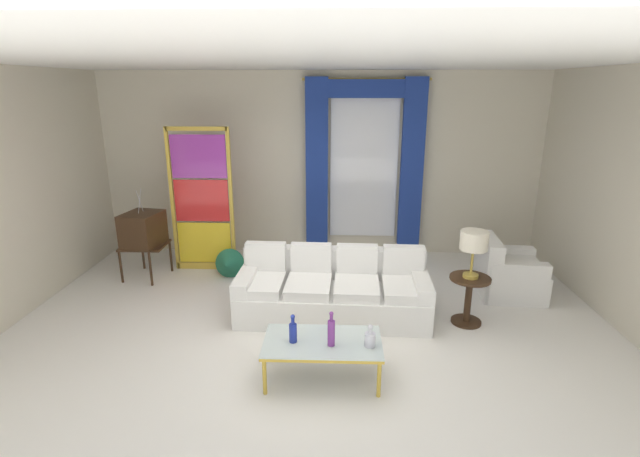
# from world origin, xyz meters

# --- Properties ---
(ground_plane) EXTENTS (16.00, 16.00, 0.00)m
(ground_plane) POSITION_xyz_m (0.00, 0.00, 0.00)
(ground_plane) COLOR white
(wall_rear) EXTENTS (8.00, 0.12, 3.00)m
(wall_rear) POSITION_xyz_m (0.00, 3.06, 1.50)
(wall_rear) COLOR beige
(wall_rear) RESTS_ON ground
(wall_left) EXTENTS (0.12, 7.00, 3.00)m
(wall_left) POSITION_xyz_m (-3.66, 0.60, 1.50)
(wall_left) COLOR beige
(wall_left) RESTS_ON ground
(wall_right) EXTENTS (0.12, 7.00, 3.00)m
(wall_right) POSITION_xyz_m (3.66, 0.60, 1.50)
(wall_right) COLOR beige
(wall_right) RESTS_ON ground
(ceiling_slab) EXTENTS (8.00, 7.60, 0.04)m
(ceiling_slab) POSITION_xyz_m (0.00, 0.80, 3.02)
(ceiling_slab) COLOR white
(curtained_window) EXTENTS (2.00, 0.17, 2.70)m
(curtained_window) POSITION_xyz_m (0.72, 2.89, 1.74)
(curtained_window) COLOR white
(curtained_window) RESTS_ON ground
(couch_white_long) EXTENTS (2.37, 1.00, 0.86)m
(couch_white_long) POSITION_xyz_m (0.25, 0.67, 0.31)
(couch_white_long) COLOR white
(couch_white_long) RESTS_ON ground
(coffee_table) EXTENTS (1.14, 0.63, 0.41)m
(coffee_table) POSITION_xyz_m (0.16, -0.70, 0.37)
(coffee_table) COLOR silver
(coffee_table) RESTS_ON ground
(bottle_blue_decanter) EXTENTS (0.08, 0.08, 0.29)m
(bottle_blue_decanter) POSITION_xyz_m (-0.12, -0.73, 0.52)
(bottle_blue_decanter) COLOR navy
(bottle_blue_decanter) RESTS_ON coffee_table
(bottle_crystal_tall) EXTENTS (0.07, 0.07, 0.35)m
(bottle_crystal_tall) POSITION_xyz_m (0.24, -0.78, 0.55)
(bottle_crystal_tall) COLOR #753384
(bottle_crystal_tall) RESTS_ON coffee_table
(bottle_amber_squat) EXTENTS (0.10, 0.10, 0.22)m
(bottle_amber_squat) POSITION_xyz_m (0.61, -0.78, 0.49)
(bottle_amber_squat) COLOR silver
(bottle_amber_squat) RESTS_ON coffee_table
(vintage_tv) EXTENTS (0.62, 0.67, 1.35)m
(vintage_tv) POSITION_xyz_m (-2.56, 1.75, 0.73)
(vintage_tv) COLOR #382314
(vintage_tv) RESTS_ON ground
(armchair_white) EXTENTS (0.88, 0.88, 0.80)m
(armchair_white) POSITION_xyz_m (2.61, 1.34, 0.29)
(armchair_white) COLOR white
(armchair_white) RESTS_ON ground
(stained_glass_divider) EXTENTS (0.95, 0.05, 2.20)m
(stained_glass_divider) POSITION_xyz_m (-1.76, 2.11, 1.06)
(stained_glass_divider) COLOR gold
(stained_glass_divider) RESTS_ON ground
(peacock_figurine) EXTENTS (0.44, 0.60, 0.50)m
(peacock_figurine) POSITION_xyz_m (-1.32, 1.72, 0.22)
(peacock_figurine) COLOR beige
(peacock_figurine) RESTS_ON ground
(round_side_table) EXTENTS (0.48, 0.48, 0.59)m
(round_side_table) POSITION_xyz_m (1.87, 0.48, 0.36)
(round_side_table) COLOR #382314
(round_side_table) RESTS_ON ground
(table_lamp_brass) EXTENTS (0.32, 0.32, 0.57)m
(table_lamp_brass) POSITION_xyz_m (1.87, 0.48, 1.03)
(table_lamp_brass) COLOR #B29338
(table_lamp_brass) RESTS_ON round_side_table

